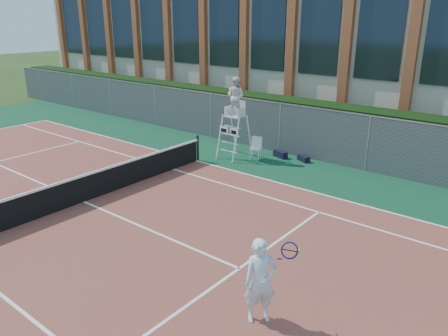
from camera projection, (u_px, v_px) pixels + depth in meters
The scene contains 12 objects.
ground at pixel (84, 202), 14.34m from camera, with size 120.00×120.00×0.00m, color #233814.
apron at pixel (109, 193), 15.08m from camera, with size 36.00×20.00×0.01m, color #0D3B29.
tennis_court at pixel (84, 202), 14.34m from camera, with size 23.77×10.97×0.02m, color brown.
tennis_net at pixel (82, 187), 14.17m from camera, with size 0.10×11.30×1.10m.
fence at pixel (243, 122), 20.45m from camera, with size 40.00×0.06×2.20m, color #595E60, non-canonical shape.
hedge at pixel (258, 117), 21.33m from camera, with size 40.00×1.40×2.20m, color black.
building at pixel (335, 45), 26.16m from camera, with size 45.00×10.60×8.22m.
umpire_chair at pixel (236, 99), 18.17m from camera, with size 0.97×1.49×3.48m.
plastic_chair at pixel (256, 146), 18.48m from camera, with size 0.57×0.57×0.97m.
sports_bag_near at pixel (280, 154), 18.84m from camera, with size 0.67×0.27×0.28m, color black.
sports_bag_far at pixel (303, 158), 18.35m from camera, with size 0.58×0.25×0.23m, color black.
tennis_player at pixel (261, 281), 8.51m from camera, with size 1.04×0.83×1.78m.
Camera 1 is at (11.85, -7.35, 5.82)m, focal length 35.00 mm.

